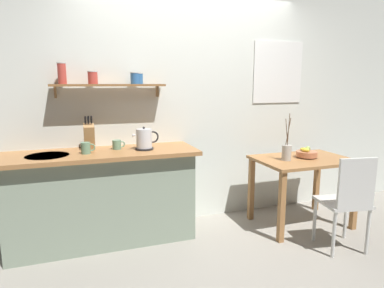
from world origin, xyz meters
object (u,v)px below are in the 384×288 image
object	(u,v)px
fruit_bowl	(307,153)
coffee_mug_by_sink	(86,148)
electric_kettle	(144,139)
knife_block	(89,136)
twig_vase	(287,152)
dining_table	(303,169)
dining_chair_near	(348,199)
coffee_mug_spare	(117,145)

from	to	relation	value
fruit_bowl	coffee_mug_by_sink	world-z (taller)	coffee_mug_by_sink
coffee_mug_by_sink	electric_kettle	bearing A→B (deg)	1.73
electric_kettle	knife_block	world-z (taller)	knife_block
twig_vase	dining_table	bearing A→B (deg)	4.37
twig_vase	coffee_mug_by_sink	size ratio (longest dim) A/B	3.86
electric_kettle	knife_block	distance (m)	0.54
fruit_bowl	dining_chair_near	bearing A→B (deg)	-94.36
dining_table	electric_kettle	bearing A→B (deg)	172.14
dining_table	knife_block	xyz separation A→B (m)	(-2.21, 0.42, 0.42)
coffee_mug_by_sink	knife_block	bearing A→B (deg)	78.89
dining_chair_near	coffee_mug_by_sink	size ratio (longest dim) A/B	7.15
dining_chair_near	coffee_mug_by_sink	xyz separation A→B (m)	(-2.25, 0.88, 0.46)
dining_chair_near	coffee_mug_spare	size ratio (longest dim) A/B	7.43
twig_vase	electric_kettle	distance (m)	1.50
electric_kettle	dining_chair_near	bearing A→B (deg)	-27.75
coffee_mug_by_sink	coffee_mug_spare	size ratio (longest dim) A/B	1.04
dining_table	coffee_mug_by_sink	bearing A→B (deg)	174.46
knife_block	electric_kettle	bearing A→B (deg)	-19.64
fruit_bowl	electric_kettle	xyz separation A→B (m)	(-1.75, 0.22, 0.22)
dining_chair_near	twig_vase	xyz separation A→B (m)	(-0.23, 0.64, 0.33)
electric_kettle	knife_block	size ratio (longest dim) A/B	0.78
knife_block	coffee_mug_spare	xyz separation A→B (m)	(0.26, -0.07, -0.09)
dining_chair_near	fruit_bowl	distance (m)	0.74
twig_vase	coffee_mug_by_sink	xyz separation A→B (m)	(-2.01, 0.24, 0.13)
dining_chair_near	electric_kettle	bearing A→B (deg)	152.25
dining_table	electric_kettle	xyz separation A→B (m)	(-1.70, 0.23, 0.39)
electric_kettle	coffee_mug_by_sink	world-z (taller)	electric_kettle
coffee_mug_by_sink	coffee_mug_spare	bearing A→B (deg)	23.03
dining_chair_near	coffee_mug_by_sink	bearing A→B (deg)	158.67
coffee_mug_by_sink	fruit_bowl	bearing A→B (deg)	-4.97
dining_table	coffee_mug_spare	distance (m)	2.01
twig_vase	coffee_mug_by_sink	world-z (taller)	twig_vase
dining_table	electric_kettle	distance (m)	1.76
dining_chair_near	knife_block	xyz separation A→B (m)	(-2.21, 1.08, 0.54)
coffee_mug_spare	fruit_bowl	bearing A→B (deg)	-9.23
fruit_bowl	twig_vase	size ratio (longest dim) A/B	0.45
fruit_bowl	knife_block	bearing A→B (deg)	170.01
fruit_bowl	coffee_mug_by_sink	distance (m)	2.31
knife_block	coffee_mug_spare	size ratio (longest dim) A/B	2.68
electric_kettle	twig_vase	bearing A→B (deg)	-9.76
knife_block	dining_chair_near	bearing A→B (deg)	-25.97
fruit_bowl	knife_block	size ratio (longest dim) A/B	0.68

